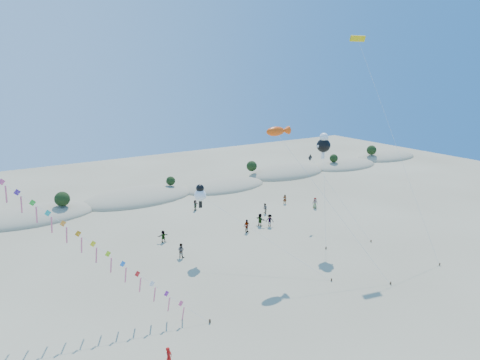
% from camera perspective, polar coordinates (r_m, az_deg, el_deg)
% --- Properties ---
extents(ground, '(160.00, 160.00, 0.00)m').
position_cam_1_polar(ground, '(33.96, 12.28, -22.71)').
color(ground, gray).
rests_on(ground, ground).
extents(dune_ridge, '(145.30, 11.49, 5.57)m').
position_cam_1_polar(dune_ridge, '(70.13, -13.41, -2.41)').
color(dune_ridge, gray).
rests_on(dune_ridge, ground).
extents(kite_train, '(25.56, 19.34, 23.03)m').
position_cam_1_polar(kite_train, '(37.85, -30.55, -0.56)').
color(kite_train, '#3F2D1E').
rests_on(kite_train, ground).
extents(fish_kite, '(7.33, 12.21, 15.04)m').
position_cam_1_polar(fish_kite, '(43.63, 5.46, 6.89)').
color(fish_kite, '#3F2D1E').
rests_on(fish_kite, ground).
extents(cartoon_kite_low, '(9.02, 13.73, 8.43)m').
position_cam_1_polar(cartoon_kite_low, '(45.74, -5.65, -1.99)').
color(cartoon_kite_low, '#3F2D1E').
rests_on(cartoon_kite_low, ground).
extents(cartoon_kite_high, '(2.68, 3.97, 13.61)m').
position_cam_1_polar(cartoon_kite_high, '(49.82, 11.80, 5.04)').
color(cartoon_kite_high, '#3F2D1E').
rests_on(cartoon_kite_high, ground).
extents(parafoil_kite, '(2.48, 13.39, 24.92)m').
position_cam_1_polar(parafoil_kite, '(52.30, 16.70, 17.89)').
color(parafoil_kite, '#3F2D1E').
rests_on(parafoil_kite, ground).
extents(dark_kite, '(1.98, 10.54, 9.67)m').
position_cam_1_polar(dark_kite, '(55.45, 12.20, -0.01)').
color(dark_kite, '#3F2D1E').
rests_on(dark_kite, ground).
extents(flyer_foreground, '(0.70, 0.70, 1.64)m').
position_cam_1_polar(flyer_foreground, '(31.88, -10.08, -23.59)').
color(flyer_foreground, red).
rests_on(flyer_foreground, ground).
extents(beachgoers, '(26.31, 15.26, 1.79)m').
position_cam_1_polar(beachgoers, '(56.27, 0.05, -5.55)').
color(beachgoers, slate).
rests_on(beachgoers, ground).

